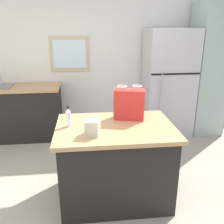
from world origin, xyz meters
The scene contains 9 objects.
ground centered at (0.00, 0.00, 0.00)m, with size 6.86×6.86×0.00m, color #9E9384.
back_wall centered at (-0.01, 2.32, 1.27)m, with size 5.72×0.13×2.53m.
kitchen_island centered at (0.12, 0.18, 0.44)m, with size 1.23×0.88×0.87m.
refrigerator centered at (1.26, 1.91, 0.91)m, with size 0.82×0.70×1.83m.
tall_cabinet centered at (1.95, 1.91, 1.13)m, with size 0.53×0.63×2.25m.
sink_counter centered at (-1.37, 1.95, 0.46)m, with size 1.51×0.63×1.09m.
shopping_bag centered at (0.30, 0.37, 1.04)m, with size 0.36×0.22×0.38m.
small_box centered at (-0.12, -0.01, 0.94)m, with size 0.13×0.13×0.15m, color beige.
bottle centered at (-0.36, 0.23, 0.96)m, with size 0.05×0.05×0.22m.
Camera 1 is at (-0.18, -2.17, 1.84)m, focal length 39.48 mm.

